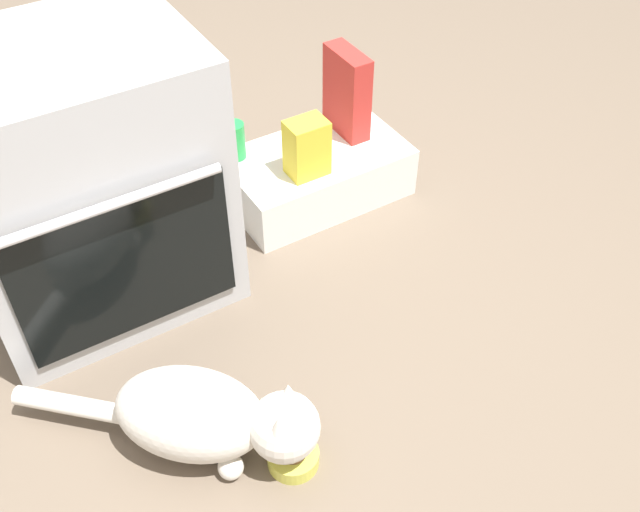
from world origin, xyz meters
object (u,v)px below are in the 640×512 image
object	(u,v)px
cat	(207,417)
cereal_box	(347,92)
food_bowl	(293,456)
soda_can	(235,141)
pantry_cabinet	(316,174)
snack_bag	(307,148)
oven	(85,183)

from	to	relation	value
cat	cereal_box	xyz separation A→B (m)	(0.86, 0.75, 0.18)
food_bowl	soda_can	size ratio (longest dim) A/B	1.01
food_bowl	cat	distance (m)	0.22
pantry_cabinet	food_bowl	distance (m)	1.00
snack_bag	cat	bearing A→B (deg)	-135.66
oven	cat	xyz separation A→B (m)	(0.01, -0.64, -0.25)
food_bowl	cereal_box	distance (m)	1.17
cat	snack_bag	bearing A→B (deg)	87.65
cereal_box	soda_can	xyz separation A→B (m)	(-0.37, 0.05, -0.08)
oven	snack_bag	size ratio (longest dim) A/B	4.13
food_bowl	pantry_cabinet	bearing A→B (deg)	55.74
oven	pantry_cabinet	size ratio (longest dim) A/B	1.31
snack_bag	cereal_box	distance (m)	0.27
soda_can	oven	bearing A→B (deg)	-162.17
pantry_cabinet	cat	bearing A→B (deg)	-135.72
oven	snack_bag	world-z (taller)	oven
pantry_cabinet	soda_can	world-z (taller)	soda_can
oven	cereal_box	xyz separation A→B (m)	(0.87, 0.10, -0.06)
food_bowl	snack_bag	xyz separation A→B (m)	(0.49, 0.75, 0.23)
pantry_cabinet	cat	size ratio (longest dim) A/B	0.97
pantry_cabinet	food_bowl	bearing A→B (deg)	-124.26
oven	food_bowl	size ratio (longest dim) A/B	6.11
snack_bag	food_bowl	bearing A→B (deg)	-122.87
cereal_box	soda_can	distance (m)	0.39
oven	pantry_cabinet	xyz separation A→B (m)	(0.72, 0.05, -0.29)
cereal_box	soda_can	world-z (taller)	cereal_box
oven	food_bowl	distance (m)	0.87
food_bowl	cereal_box	world-z (taller)	cereal_box
pantry_cabinet	cat	distance (m)	0.99
pantry_cabinet	soda_can	size ratio (longest dim) A/B	4.72
food_bowl	cereal_box	xyz separation A→B (m)	(0.71, 0.88, 0.28)
soda_can	food_bowl	bearing A→B (deg)	-109.72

